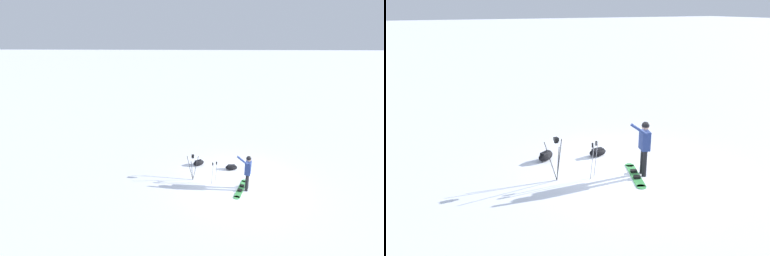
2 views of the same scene
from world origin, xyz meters
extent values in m
plane|color=white|center=(0.00, 0.00, 0.00)|extent=(300.00, 300.00, 0.00)
cylinder|color=black|center=(-0.22, 0.68, 0.42)|extent=(0.14, 0.14, 0.85)
cylinder|color=black|center=(-0.29, 0.47, 0.42)|extent=(0.14, 0.14, 0.85)
cube|color=navy|center=(-0.25, 0.57, 1.14)|extent=(0.37, 0.46, 0.60)
sphere|color=tan|center=(-0.25, 0.57, 1.59)|extent=(0.23, 0.23, 0.23)
sphere|color=black|center=(-0.25, 0.57, 1.62)|extent=(0.24, 0.24, 0.24)
cylinder|color=navy|center=(0.04, 0.67, 1.56)|extent=(0.54, 0.24, 0.42)
cylinder|color=navy|center=(-0.33, 0.39, 1.14)|extent=(0.09, 0.09, 0.60)
cube|color=#3F994C|center=(0.01, 0.54, 0.01)|extent=(0.83, 1.59, 0.02)
cylinder|color=#3F994C|center=(0.29, 1.28, 0.01)|extent=(0.29, 0.29, 0.02)
cylinder|color=#3F994C|center=(-0.27, -0.20, 0.01)|extent=(0.29, 0.29, 0.02)
cube|color=black|center=(0.09, 0.75, 0.06)|extent=(0.24, 0.20, 0.08)
cube|color=black|center=(-0.07, 0.33, 0.06)|extent=(0.24, 0.20, 0.08)
ellipsoid|color=black|center=(0.29, -1.40, 0.14)|extent=(0.67, 0.39, 0.28)
cube|color=black|center=(0.29, -1.40, 0.24)|extent=(0.40, 0.23, 0.08)
cylinder|color=#262628|center=(2.37, -0.04, 0.61)|extent=(0.09, 0.39, 1.22)
cylinder|color=#262628|center=(2.20, -0.35, 0.61)|extent=(0.31, 0.28, 1.22)
cylinder|color=#262628|center=(2.49, -0.33, 0.61)|extent=(0.33, 0.25, 1.22)
cube|color=black|center=(2.34, -0.22, 1.24)|extent=(0.10, 0.10, 0.06)
cube|color=black|center=(2.34, -0.22, 1.32)|extent=(0.12, 0.16, 0.10)
ellipsoid|color=black|center=(2.09, -1.81, 0.16)|extent=(0.72, 0.60, 0.33)
cube|color=black|center=(2.09, -1.81, 0.28)|extent=(0.43, 0.36, 0.08)
cylinder|color=gray|center=(1.37, 0.22, 0.60)|extent=(0.10, 0.11, 1.20)
cylinder|color=black|center=(1.37, 0.22, 1.13)|extent=(0.05, 0.05, 0.14)
cylinder|color=gray|center=(1.19, 0.12, 0.60)|extent=(0.11, 0.11, 1.20)
cylinder|color=black|center=(1.19, 0.12, 1.13)|extent=(0.05, 0.05, 0.14)
camera|label=1|loc=(1.78, 11.67, 6.84)|focal=24.85mm
camera|label=2|loc=(6.29, 9.46, 5.05)|focal=35.30mm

